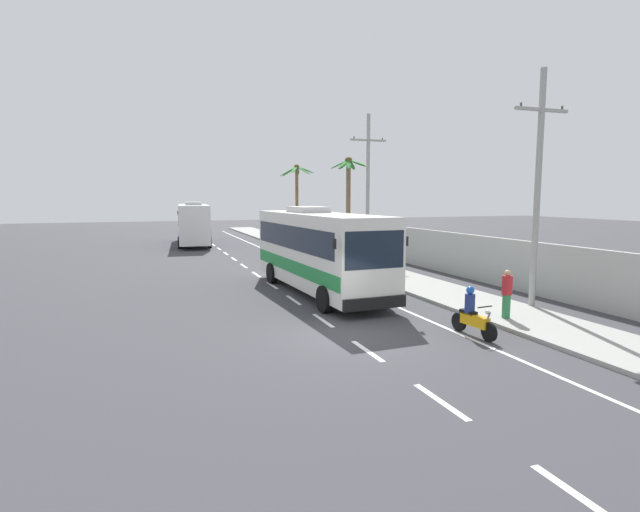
{
  "coord_description": "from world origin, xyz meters",
  "views": [
    {
      "loc": [
        -5.86,
        -13.81,
        4.39
      ],
      "look_at": [
        1.65,
        7.09,
        1.7
      ],
      "focal_mm": 27.36,
      "sensor_mm": 36.0,
      "label": 1
    }
  ],
  "objects_px": {
    "utility_pole_nearest": "(538,186)",
    "palm_nearest": "(297,188)",
    "coach_bus_foreground": "(318,249)",
    "pedestrian_near_kerb": "(507,293)",
    "palm_second": "(348,189)",
    "motorcycle_beside_bus": "(472,316)",
    "pedestrian_midwalk": "(353,245)",
    "coach_bus_far_lane": "(194,222)",
    "utility_pole_mid": "(368,186)"
  },
  "relations": [
    {
      "from": "pedestrian_near_kerb",
      "to": "palm_second",
      "type": "bearing_deg",
      "value": -40.33
    },
    {
      "from": "pedestrian_near_kerb",
      "to": "palm_second",
      "type": "relative_size",
      "value": 0.23
    },
    {
      "from": "utility_pole_mid",
      "to": "motorcycle_beside_bus",
      "type": "bearing_deg",
      "value": -104.64
    },
    {
      "from": "coach_bus_far_lane",
      "to": "palm_nearest",
      "type": "xyz_separation_m",
      "value": [
        10.62,
        1.81,
        3.3
      ]
    },
    {
      "from": "pedestrian_near_kerb",
      "to": "pedestrian_midwalk",
      "type": "relative_size",
      "value": 1.02
    },
    {
      "from": "motorcycle_beside_bus",
      "to": "palm_second",
      "type": "bearing_deg",
      "value": 77.54
    },
    {
      "from": "pedestrian_midwalk",
      "to": "utility_pole_nearest",
      "type": "height_order",
      "value": "utility_pole_nearest"
    },
    {
      "from": "motorcycle_beside_bus",
      "to": "pedestrian_midwalk",
      "type": "distance_m",
      "value": 19.07
    },
    {
      "from": "palm_nearest",
      "to": "coach_bus_foreground",
      "type": "bearing_deg",
      "value": -105.1
    },
    {
      "from": "coach_bus_far_lane",
      "to": "utility_pole_nearest",
      "type": "height_order",
      "value": "utility_pole_nearest"
    },
    {
      "from": "coach_bus_far_lane",
      "to": "utility_pole_mid",
      "type": "bearing_deg",
      "value": -58.93
    },
    {
      "from": "motorcycle_beside_bus",
      "to": "pedestrian_midwalk",
      "type": "xyz_separation_m",
      "value": [
        3.98,
        18.65,
        0.38
      ]
    },
    {
      "from": "palm_second",
      "to": "pedestrian_near_kerb",
      "type": "bearing_deg",
      "value": -96.95
    },
    {
      "from": "pedestrian_near_kerb",
      "to": "palm_second",
      "type": "xyz_separation_m",
      "value": [
        2.44,
        20.0,
        3.96
      ]
    },
    {
      "from": "utility_pole_nearest",
      "to": "pedestrian_near_kerb",
      "type": "bearing_deg",
      "value": -150.88
    },
    {
      "from": "pedestrian_near_kerb",
      "to": "palm_nearest",
      "type": "bearing_deg",
      "value": -38.27
    },
    {
      "from": "utility_pole_nearest",
      "to": "motorcycle_beside_bus",
      "type": "bearing_deg",
      "value": -152.75
    },
    {
      "from": "motorcycle_beside_bus",
      "to": "palm_nearest",
      "type": "relative_size",
      "value": 0.25
    },
    {
      "from": "coach_bus_far_lane",
      "to": "motorcycle_beside_bus",
      "type": "distance_m",
      "value": 34.6
    },
    {
      "from": "coach_bus_foreground",
      "to": "coach_bus_far_lane",
      "type": "distance_m",
      "value": 26.01
    },
    {
      "from": "palm_nearest",
      "to": "utility_pole_nearest",
      "type": "bearing_deg",
      "value": -91.01
    },
    {
      "from": "pedestrian_midwalk",
      "to": "utility_pole_mid",
      "type": "relative_size",
      "value": 0.17
    },
    {
      "from": "pedestrian_midwalk",
      "to": "motorcycle_beside_bus",
      "type": "bearing_deg",
      "value": 74.02
    },
    {
      "from": "motorcycle_beside_bus",
      "to": "utility_pole_mid",
      "type": "relative_size",
      "value": 0.2
    },
    {
      "from": "pedestrian_near_kerb",
      "to": "utility_pole_mid",
      "type": "height_order",
      "value": "utility_pole_mid"
    },
    {
      "from": "pedestrian_near_kerb",
      "to": "pedestrian_midwalk",
      "type": "distance_m",
      "value": 17.7
    },
    {
      "from": "palm_nearest",
      "to": "coach_bus_far_lane",
      "type": "bearing_deg",
      "value": -170.35
    },
    {
      "from": "pedestrian_near_kerb",
      "to": "palm_second",
      "type": "distance_m",
      "value": 20.53
    },
    {
      "from": "pedestrian_midwalk",
      "to": "coach_bus_foreground",
      "type": "bearing_deg",
      "value": 54.95
    },
    {
      "from": "pedestrian_near_kerb",
      "to": "pedestrian_midwalk",
      "type": "xyz_separation_m",
      "value": [
        1.76,
        17.61,
        -0.02
      ]
    },
    {
      "from": "pedestrian_midwalk",
      "to": "palm_nearest",
      "type": "relative_size",
      "value": 0.22
    },
    {
      "from": "coach_bus_foreground",
      "to": "utility_pole_mid",
      "type": "bearing_deg",
      "value": 53.46
    },
    {
      "from": "coach_bus_far_lane",
      "to": "pedestrian_midwalk",
      "type": "bearing_deg",
      "value": -58.77
    },
    {
      "from": "utility_pole_nearest",
      "to": "pedestrian_midwalk",
      "type": "bearing_deg",
      "value": 92.22
    },
    {
      "from": "utility_pole_nearest",
      "to": "palm_nearest",
      "type": "xyz_separation_m",
      "value": [
        0.59,
        33.57,
        0.56
      ]
    },
    {
      "from": "utility_pole_nearest",
      "to": "utility_pole_mid",
      "type": "relative_size",
      "value": 0.93
    },
    {
      "from": "coach_bus_foreground",
      "to": "pedestrian_near_kerb",
      "type": "bearing_deg",
      "value": -58.53
    },
    {
      "from": "pedestrian_near_kerb",
      "to": "palm_nearest",
      "type": "xyz_separation_m",
      "value": [
        2.99,
        34.91,
        4.32
      ]
    },
    {
      "from": "palm_second",
      "to": "pedestrian_midwalk",
      "type": "bearing_deg",
      "value": -105.73
    },
    {
      "from": "coach_bus_far_lane",
      "to": "palm_second",
      "type": "relative_size",
      "value": 1.7
    },
    {
      "from": "pedestrian_near_kerb",
      "to": "utility_pole_nearest",
      "type": "bearing_deg",
      "value": -94.26
    },
    {
      "from": "utility_pole_nearest",
      "to": "utility_pole_mid",
      "type": "bearing_deg",
      "value": 90.1
    },
    {
      "from": "utility_pole_nearest",
      "to": "palm_second",
      "type": "bearing_deg",
      "value": 89.87
    },
    {
      "from": "pedestrian_midwalk",
      "to": "utility_pole_mid",
      "type": "xyz_separation_m",
      "value": [
        0.61,
        -1.1,
        4.12
      ]
    },
    {
      "from": "coach_bus_far_lane",
      "to": "pedestrian_midwalk",
      "type": "height_order",
      "value": "coach_bus_far_lane"
    },
    {
      "from": "utility_pole_mid",
      "to": "palm_nearest",
      "type": "relative_size",
      "value": 1.28
    },
    {
      "from": "coach_bus_far_lane",
      "to": "pedestrian_near_kerb",
      "type": "bearing_deg",
      "value": -77.02
    },
    {
      "from": "coach_bus_foreground",
      "to": "pedestrian_near_kerb",
      "type": "distance_m",
      "value": 8.61
    },
    {
      "from": "pedestrian_near_kerb",
      "to": "palm_second",
      "type": "height_order",
      "value": "palm_second"
    },
    {
      "from": "motorcycle_beside_bus",
      "to": "palm_nearest",
      "type": "xyz_separation_m",
      "value": [
        5.2,
        35.95,
        4.72
      ]
    }
  ]
}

